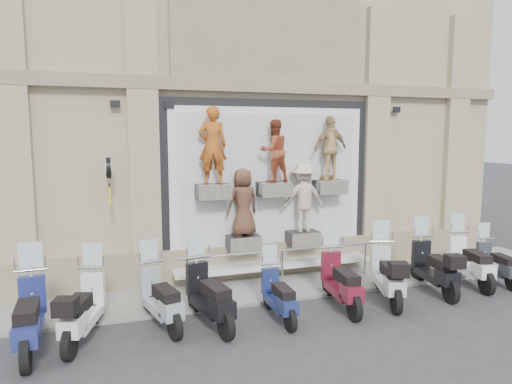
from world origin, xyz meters
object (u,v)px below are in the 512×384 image
scooter_b (83,296)px  scooter_f (341,270)px  scooter_a (29,302)px  scooter_h (434,257)px  clock_sign_bracket (109,175)px  scooter_i (470,251)px  scooter_e (279,285)px  scooter_g (388,264)px  guard_rail (282,268)px  scooter_j (497,255)px  scooter_d (209,283)px  scooter_c (160,287)px

scooter_b → scooter_f: 5.13m
scooter_a → scooter_h: scooter_a is taller
clock_sign_bracket → scooter_i: (8.33, -1.77, -1.97)m
scooter_b → scooter_i: scooter_i is taller
scooter_e → scooter_g: scooter_g is taller
clock_sign_bracket → scooter_a: bearing=-122.5°
guard_rail → scooter_j: size_ratio=2.92×
clock_sign_bracket → scooter_i: clock_sign_bracket is taller
scooter_d → scooter_g: scooter_g is taller
scooter_a → scooter_g: bearing=-1.6°
scooter_c → scooter_d: size_ratio=0.94×
guard_rail → scooter_a: 5.58m
scooter_e → scooter_d: bearing=174.3°
guard_rail → scooter_h: (3.23, -1.45, 0.37)m
scooter_b → scooter_g: 6.30m
scooter_f → scooter_i: (3.75, 0.34, 0.01)m
scooter_f → scooter_b: bearing=-173.5°
scooter_h → scooter_i: (1.20, 0.15, -0.01)m
guard_rail → scooter_j: 5.36m
scooter_d → scooter_e: size_ratio=1.21×
scooter_e → scooter_i: (5.22, 0.49, 0.13)m
scooter_e → scooter_h: 4.04m
scooter_e → scooter_f: 1.49m
scooter_i → clock_sign_bracket: bearing=-178.3°
scooter_d → scooter_h: bearing=-8.4°
scooter_e → scooter_h: bearing=5.8°
guard_rail → clock_sign_bracket: bearing=173.2°
scooter_d → scooter_i: 6.61m
scooter_g → clock_sign_bracket: bearing=-179.8°
scooter_a → scooter_i: (9.72, 0.42, -0.04)m
scooter_d → scooter_e: (1.38, -0.16, -0.14)m
guard_rail → scooter_j: (5.17, -1.40, 0.24)m
scooter_h → scooter_j: scooter_h is taller
scooter_b → scooter_h: size_ratio=0.97×
scooter_h → scooter_c: bearing=-169.7°
scooter_e → scooter_i: bearing=6.3°
scooter_g → scooter_c: bearing=-162.6°
scooter_c → scooter_j: size_ratio=1.12×
scooter_f → scooter_i: scooter_i is taller
scooter_j → scooter_d: bearing=-167.3°
scooter_e → scooter_g: (2.64, 0.17, 0.15)m
scooter_a → scooter_g: size_ratio=1.03×
scooter_g → guard_rail: bearing=159.0°
scooter_b → scooter_e: scooter_b is taller
scooter_f → scooter_i: size_ratio=0.99×
scooter_a → scooter_f: size_ratio=1.06×
scooter_h → scooter_b: bearing=-168.3°
scooter_h → scooter_j: (1.94, 0.05, -0.13)m
guard_rail → scooter_f: scooter_f is taller
scooter_h → scooter_j: bearing=12.5°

